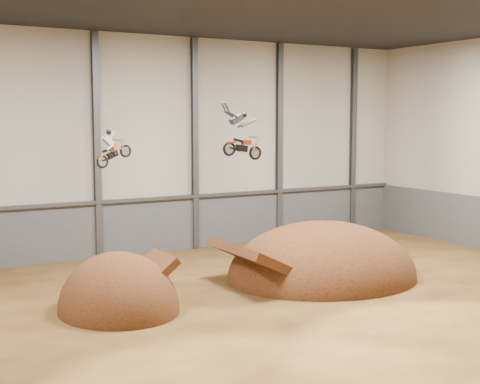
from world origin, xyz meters
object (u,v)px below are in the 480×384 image
Objects in this scene: takeoff_ramp at (119,311)px; fmx_rider_b at (241,132)px; landing_ramp at (322,278)px; fmx_rider_a at (116,144)px.

fmx_rider_b reaches higher than takeoff_ramp.
landing_ramp is 13.30m from fmx_rider_a.
fmx_rider_a is 0.71× the size of fmx_rider_b.
landing_ramp is at bearing 2.70° from takeoff_ramp.
fmx_rider_a is at bearing 135.19° from fmx_rider_b.
fmx_rider_b is at bearing -7.20° from takeoff_ramp.
fmx_rider_a is at bearing 163.99° from landing_ramp.
takeoff_ramp is at bearing -119.75° from fmx_rider_a.
fmx_rider_b reaches higher than landing_ramp.
landing_ramp is at bearing 10.49° from fmx_rider_b.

